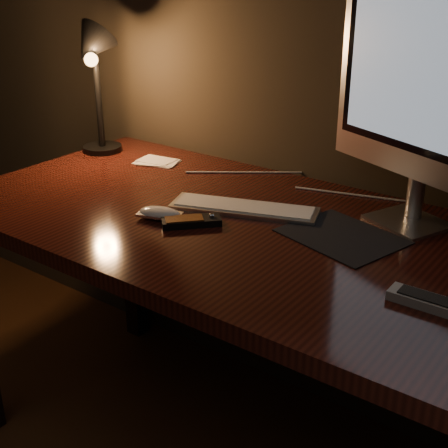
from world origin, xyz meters
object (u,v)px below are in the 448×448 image
Objects in this scene: monitor at (424,90)px; tv_remote at (438,304)px; desk at (273,265)px; mouse at (160,215)px; desk_lamp at (93,65)px; keyboard at (244,208)px; media_remote at (191,221)px.

tv_remote is at bearing -38.15° from monitor.
desk is 15.31× the size of mouse.
desk_lamp is at bearing -154.24° from monitor.
desk is at bearing 21.52° from mouse.
desk_lamp is at bearing 134.89° from mouse.
desk_lamp is at bearing 150.75° from keyboard.
keyboard is 2.69× the size of media_remote.
keyboard is at bearing -174.48° from desk.
monitor is 5.08× the size of mouse.
tv_remote is (0.46, -0.19, 0.14)m from desk.
media_remote is (-0.05, -0.15, 0.00)m from keyboard.
tv_remote is 0.44× the size of desk_lamp.
media_remote reaches higher than mouse.
media_remote is (-0.13, -0.16, 0.14)m from desk.
tv_remote is 1.24m from desk_lamp.
media_remote reaches higher than tv_remote.
keyboard is at bearing 24.48° from media_remote.
media_remote is at bearing -128.02° from keyboard.
desk_lamp reaches higher than mouse.
mouse reaches higher than keyboard.
keyboard is at bearing -133.03° from monitor.
keyboard is 3.50× the size of mouse.
monitor is 3.90× the size of media_remote.
monitor is at bearing 4.80° from keyboard.
desk_lamp is at bearing 109.24° from media_remote.
mouse reaches higher than desk.
desk is 0.31m from mouse.
desk is 0.25m from media_remote.
desk_lamp reaches higher than media_remote.
tv_remote is at bearing -17.74° from mouse.
tv_remote is at bearing -37.55° from keyboard.
monitor reaches higher than media_remote.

